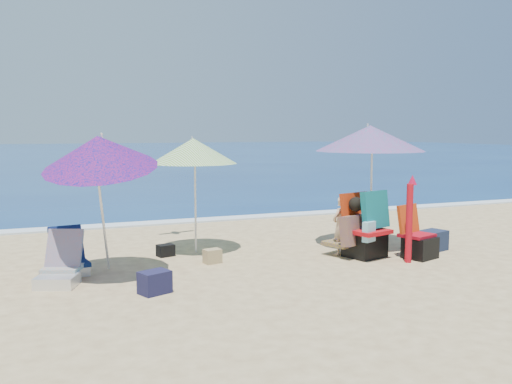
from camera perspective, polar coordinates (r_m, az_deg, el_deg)
name	(u,v)px	position (r m, az deg, el deg)	size (l,w,h in m)	color
ground	(302,276)	(7.90, 4.77, -8.62)	(120.00, 120.00, 0.00)	#D8BC84
sea	(77,154)	(51.98, -17.99, 3.75)	(120.00, 80.00, 0.12)	navy
foam	(201,220)	(12.57, -5.67, -2.91)	(120.00, 0.50, 0.04)	white
umbrella_turquoise	(370,138)	(9.78, 11.69, 5.44)	(2.22, 2.22, 2.16)	silver
umbrella_striped	(193,151)	(9.24, -6.49, 4.23)	(1.83, 1.83, 1.95)	silver
umbrella_blue	(99,152)	(7.81, -15.90, 3.99)	(2.10, 2.13, 2.14)	silver
furled_umbrella	(410,215)	(8.86, 15.60, -2.28)	(0.28, 0.26, 1.35)	#B70D17
chair_navy	(69,262)	(8.35, -18.74, -6.87)	(0.56, 0.66, 0.67)	#0D1D49
chair_rainbow	(60,270)	(7.89, -19.58, -7.62)	(0.71, 0.88, 0.69)	#EF8654
camp_chair_left	(418,242)	(9.28, 16.39, -5.00)	(0.61, 0.64, 0.85)	#A10B19
camp_chair_right	(366,233)	(9.08, 11.27, -4.19)	(0.74, 0.80, 1.09)	red
person_center	(347,227)	(9.13, 9.42, -3.58)	(0.80, 0.81, 0.98)	tan
bag_navy_a	(155,282)	(7.14, -10.42, -9.16)	(0.44, 0.38, 0.28)	#1B1A3A
bag_black_a	(166,250)	(9.16, -9.32, -5.97)	(0.30, 0.25, 0.19)	black
bag_tan	(212,256)	(8.60, -4.53, -6.62)	(0.29, 0.23, 0.22)	tan
bag_navy_b	(433,240)	(9.94, 17.79, -4.78)	(0.54, 0.46, 0.34)	#1B253D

